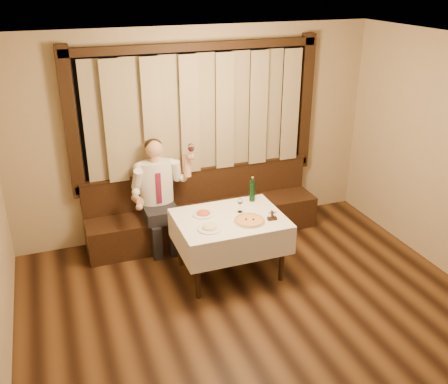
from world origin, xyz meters
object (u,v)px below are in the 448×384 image
object	(u,v)px
pizza	(249,220)
pasta_cream	(210,226)
banquette	(204,215)
green_bottle	(252,191)
cruet_caddy	(272,217)
seated_man	(158,188)
pasta_red	(203,212)
dining_table	(230,225)

from	to	relation	value
pizza	pasta_cream	bearing A→B (deg)	-178.78
banquette	pizza	world-z (taller)	banquette
green_bottle	cruet_caddy	xyz separation A→B (m)	(0.01, -0.56, -0.10)
pizza	seated_man	bearing A→B (deg)	125.99
pasta_cream	green_bottle	xyz separation A→B (m)	(0.74, 0.53, 0.10)
pizza	pasta_cream	size ratio (longest dim) A/B	1.30
pasta_red	seated_man	bearing A→B (deg)	115.62
pizza	green_bottle	size ratio (longest dim) A/B	1.14
pasta_red	pasta_cream	bearing A→B (deg)	-96.92
pizza	seated_man	xyz separation A→B (m)	(-0.81, 1.11, 0.08)
dining_table	seated_man	world-z (taller)	seated_man
dining_table	green_bottle	distance (m)	0.59
pasta_red	pasta_cream	world-z (taller)	pasta_cream
pasta_red	cruet_caddy	size ratio (longest dim) A/B	2.32
pasta_red	pasta_cream	distance (m)	0.37
pizza	green_bottle	bearing A→B (deg)	63.83
cruet_caddy	seated_man	size ratio (longest dim) A/B	0.08
dining_table	pizza	size ratio (longest dim) A/B	3.42
dining_table	pasta_red	xyz separation A→B (m)	(-0.27, 0.18, 0.14)
dining_table	pasta_red	distance (m)	0.35
pizza	pasta_red	distance (m)	0.57
cruet_caddy	banquette	bearing A→B (deg)	114.68
dining_table	pizza	world-z (taller)	pizza
green_bottle	banquette	bearing A→B (deg)	121.79
banquette	dining_table	world-z (taller)	banquette
dining_table	pizza	bearing A→B (deg)	-46.22
green_bottle	seated_man	xyz separation A→B (m)	(-1.06, 0.60, -0.04)
pasta_cream	cruet_caddy	size ratio (longest dim) A/B	2.48
banquette	seated_man	world-z (taller)	seated_man
dining_table	cruet_caddy	size ratio (longest dim) A/B	11.03
pizza	cruet_caddy	distance (m)	0.27
pasta_cream	seated_man	xyz separation A→B (m)	(-0.32, 1.12, 0.05)
banquette	pizza	xyz separation A→B (m)	(0.17, -1.20, 0.46)
banquette	green_bottle	bearing A→B (deg)	-58.21
banquette	pasta_cream	bearing A→B (deg)	-104.61
pasta_cream	seated_man	bearing A→B (deg)	105.84
pizza	pasta_cream	xyz separation A→B (m)	(-0.49, -0.01, 0.02)
pasta_cream	seated_man	distance (m)	1.17
green_bottle	cruet_caddy	distance (m)	0.57
green_bottle	pasta_red	bearing A→B (deg)	-167.12
banquette	seated_man	xyz separation A→B (m)	(-0.64, -0.09, 0.54)
pasta_cream	seated_man	world-z (taller)	seated_man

